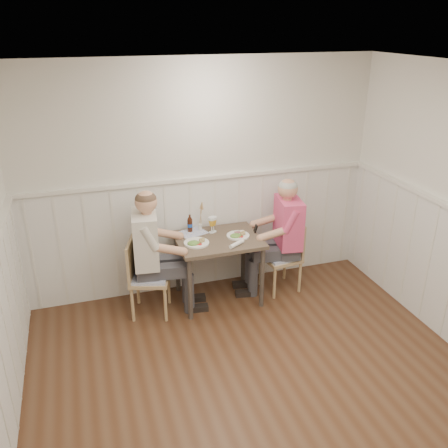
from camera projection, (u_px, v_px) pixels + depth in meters
name	position (u px, v px, depth m)	size (l,w,h in m)	color
ground_plane	(278.00, 417.00, 3.78)	(4.50, 4.50, 0.00)	#4A2B19
room_shell	(289.00, 246.00, 3.18)	(4.04, 4.54, 2.60)	silver
wainscot	(250.00, 299.00, 4.11)	(4.00, 4.49, 1.34)	white
dining_table	(218.00, 247.00, 5.16)	(0.90, 0.70, 0.75)	#4A392D
chair_right	(285.00, 253.00, 5.45)	(0.43, 0.43, 0.83)	tan
chair_left	(145.00, 274.00, 4.97)	(0.50, 0.50, 0.85)	tan
man_in_pink	(284.00, 244.00, 5.38)	(0.68, 0.48, 1.37)	#3F3F47
diner_cream	(151.00, 262.00, 4.96)	(0.69, 0.48, 1.40)	#3F3F47
plate_man	(238.00, 235.00, 5.15)	(0.25, 0.25, 0.06)	white
plate_diner	(196.00, 242.00, 4.97)	(0.27, 0.27, 0.07)	white
beer_glass_a	(214.00, 222.00, 5.23)	(0.07, 0.07, 0.18)	silver
beer_glass_b	(212.00, 222.00, 5.21)	(0.07, 0.07, 0.18)	silver
beer_bottle	(190.00, 224.00, 5.24)	(0.06, 0.06, 0.20)	black
rolled_napkin	(237.00, 244.00, 4.94)	(0.19, 0.14, 0.04)	white
grass_vase	(200.00, 217.00, 5.25)	(0.04, 0.04, 0.35)	silver
gingham_mat	(192.00, 233.00, 5.24)	(0.35, 0.32, 0.01)	#7281C5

